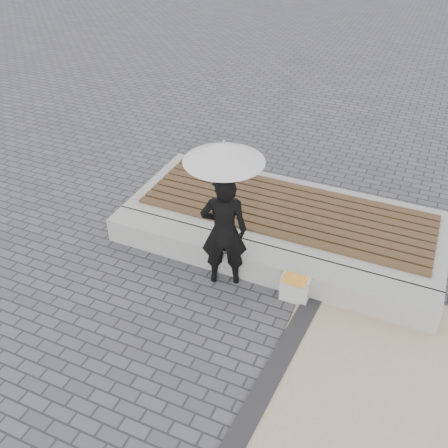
{
  "coord_description": "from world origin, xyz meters",
  "views": [
    {
      "loc": [
        1.79,
        -3.75,
        5.0
      ],
      "look_at": [
        -0.43,
        1.28,
        1.0
      ],
      "focal_mm": 40.43,
      "sensor_mm": 36.0,
      "label": 1
    }
  ],
  "objects_px": {
    "seating_ledge": "(260,263)",
    "woman": "(224,231)",
    "handbag": "(224,243)",
    "canvas_tote": "(295,289)",
    "parasol": "(224,152)"
  },
  "relations": [
    {
      "from": "woman",
      "to": "handbag",
      "type": "xyz_separation_m",
      "value": [
        -0.09,
        0.2,
        -0.37
      ]
    },
    {
      "from": "handbag",
      "to": "canvas_tote",
      "type": "height_order",
      "value": "handbag"
    },
    {
      "from": "seating_ledge",
      "to": "canvas_tote",
      "type": "distance_m",
      "value": 0.7
    },
    {
      "from": "seating_ledge",
      "to": "woman",
      "type": "height_order",
      "value": "woman"
    },
    {
      "from": "woman",
      "to": "parasol",
      "type": "xyz_separation_m",
      "value": [
        -0.0,
        0.0,
        1.21
      ]
    },
    {
      "from": "woman",
      "to": "handbag",
      "type": "height_order",
      "value": "woman"
    },
    {
      "from": "seating_ledge",
      "to": "parasol",
      "type": "bearing_deg",
      "value": -143.38
    },
    {
      "from": "seating_ledge",
      "to": "woman",
      "type": "distance_m",
      "value": 0.87
    },
    {
      "from": "woman",
      "to": "seating_ledge",
      "type": "bearing_deg",
      "value": -164.75
    },
    {
      "from": "parasol",
      "to": "handbag",
      "type": "xyz_separation_m",
      "value": [
        -0.09,
        0.2,
        -1.58
      ]
    },
    {
      "from": "woman",
      "to": "handbag",
      "type": "bearing_deg",
      "value": -88.1
    },
    {
      "from": "seating_ledge",
      "to": "woman",
      "type": "relative_size",
      "value": 2.84
    },
    {
      "from": "woman",
      "to": "handbag",
      "type": "distance_m",
      "value": 0.43
    },
    {
      "from": "handbag",
      "to": "parasol",
      "type": "bearing_deg",
      "value": -82.54
    },
    {
      "from": "woman",
      "to": "canvas_tote",
      "type": "distance_m",
      "value": 1.26
    }
  ]
}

